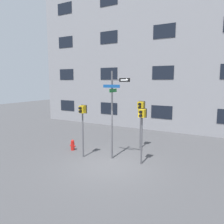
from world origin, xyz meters
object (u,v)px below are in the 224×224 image
Objects in this scene: pedestrian_signal_across at (141,111)px; pedestrian_signal_right at (142,121)px; fire_hydrant at (73,145)px; street_sign_pole at (113,108)px; pedestrian_signal_left at (82,117)px.

pedestrian_signal_right is at bearing -66.82° from pedestrian_signal_across.
fire_hydrant is at bearing -146.24° from pedestrian_signal_across.
pedestrian_signal_left is at bearing -159.42° from street_sign_pole.
street_sign_pole is 1.62× the size of pedestrian_signal_left.
pedestrian_signal_left is at bearing -169.16° from pedestrian_signal_right.
pedestrian_signal_right is 4.35× the size of fire_hydrant.
fire_hydrant is at bearing 152.81° from pedestrian_signal_left.
fire_hydrant is (-1.22, 0.63, -1.82)m from pedestrian_signal_left.
pedestrian_signal_right is at bearing 0.56° from street_sign_pole.
street_sign_pole is at bearing 20.58° from pedestrian_signal_left.
pedestrian_signal_across is (0.56, 2.26, -0.37)m from street_sign_pole.
street_sign_pole is at bearing -1.34° from fire_hydrant.
street_sign_pole is 7.20× the size of fire_hydrant.
pedestrian_signal_across is (-0.96, 2.24, 0.14)m from pedestrian_signal_right.
pedestrian_signal_right is at bearing -0.66° from fire_hydrant.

